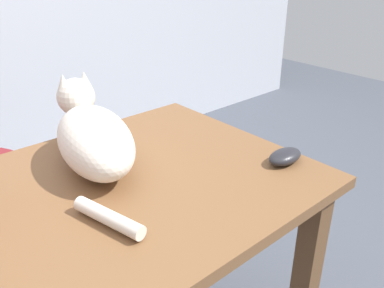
{
  "coord_description": "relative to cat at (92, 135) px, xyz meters",
  "views": [
    {
      "loc": [
        -0.15,
        -0.74,
        1.24
      ],
      "look_at": [
        0.48,
        -0.04,
        0.78
      ],
      "focal_mm": 37.99,
      "sensor_mm": 36.0,
      "label": 1
    }
  ],
  "objects": [
    {
      "name": "computer_mouse",
      "position": [
        0.38,
        -0.33,
        -0.06
      ],
      "size": [
        0.11,
        0.06,
        0.04
      ],
      "primitive_type": "ellipsoid",
      "color": "#232328",
      "rests_on": "desk"
    },
    {
      "name": "cat",
      "position": [
        0.0,
        0.0,
        0.0
      ],
      "size": [
        0.28,
        0.59,
        0.2
      ],
      "color": "silver",
      "rests_on": "desk"
    },
    {
      "name": "desk",
      "position": [
        -0.29,
        -0.14,
        -0.18
      ],
      "size": [
        1.49,
        0.72,
        0.72
      ],
      "color": "brown",
      "rests_on": "ground_plane"
    }
  ]
}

